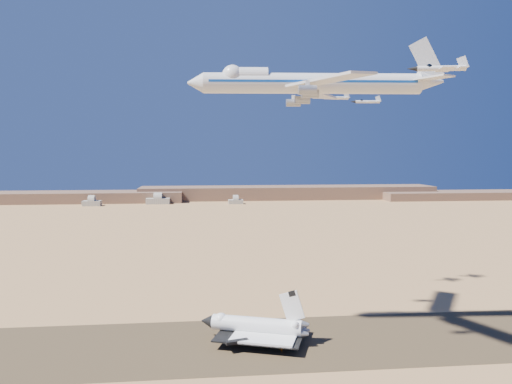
{
  "coord_description": "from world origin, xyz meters",
  "views": [
    {
      "loc": [
        -2.52,
        -166.64,
        65.52
      ],
      "look_at": [
        16.26,
        8.0,
        51.83
      ],
      "focal_mm": 35.0,
      "sensor_mm": 36.0,
      "label": 1
    }
  ],
  "objects": [
    {
      "name": "shuttle",
      "position": [
        15.48,
        1.77,
        5.13
      ],
      "size": [
        39.2,
        31.78,
        19.08
      ],
      "rotation": [
        0.0,
        0.0,
        -0.34
      ],
      "color": "white",
      "rests_on": "runway"
    },
    {
      "name": "ridgeline",
      "position": [
        65.32,
        527.31,
        7.63
      ],
      "size": [
        960.0,
        90.0,
        18.0
      ],
      "color": "brown",
      "rests_on": "ground"
    },
    {
      "name": "chase_jet_e",
      "position": [
        74.71,
        63.28,
        89.72
      ],
      "size": [
        14.63,
        7.9,
        3.64
      ],
      "rotation": [
        0.0,
        0.0,
        -0.07
      ],
      "color": "silver"
    },
    {
      "name": "hangars",
      "position": [
        -64.0,
        478.43,
        4.83
      ],
      "size": [
        200.5,
        29.5,
        30.0
      ],
      "color": "#AAA796",
      "rests_on": "ground"
    },
    {
      "name": "ground",
      "position": [
        0.0,
        0.0,
        0.0
      ],
      "size": [
        1200.0,
        1200.0,
        0.0
      ],
      "primitive_type": "plane",
      "color": "tan",
      "rests_on": "ground"
    },
    {
      "name": "crew_c",
      "position": [
        22.6,
        -6.24,
        0.92
      ],
      "size": [
        1.02,
        1.11,
        1.71
      ],
      "primitive_type": "imported",
      "rotation": [
        0.0,
        0.0,
        2.22
      ],
      "color": "orange",
      "rests_on": "runway"
    },
    {
      "name": "chase_jet_a",
      "position": [
        60.15,
        -38.8,
        87.95
      ],
      "size": [
        15.72,
        8.9,
        3.96
      ],
      "rotation": [
        0.0,
        0.0,
        -0.2
      ],
      "color": "silver"
    },
    {
      "name": "crew_b",
      "position": [
        23.02,
        -8.62,
        0.93
      ],
      "size": [
        0.95,
        0.93,
        1.74
      ],
      "primitive_type": "imported",
      "rotation": [
        0.0,
        0.0,
        2.39
      ],
      "color": "orange",
      "rests_on": "runway"
    },
    {
      "name": "carrier_747",
      "position": [
        32.74,
        4.17,
        89.51
      ],
      "size": [
        88.83,
        68.7,
        22.13
      ],
      "rotation": [
        0.0,
        0.0,
        -0.07
      ],
      "color": "silver"
    },
    {
      "name": "runway",
      "position": [
        0.0,
        0.0,
        0.03
      ],
      "size": [
        600.0,
        50.0,
        0.06
      ],
      "primitive_type": "cube",
      "color": "brown",
      "rests_on": "ground"
    },
    {
      "name": "crew_a",
      "position": [
        19.58,
        -3.77,
        0.96
      ],
      "size": [
        0.51,
        0.71,
        1.81
      ],
      "primitive_type": "imported",
      "rotation": [
        0.0,
        0.0,
        1.7
      ],
      "color": "orange",
      "rests_on": "runway"
    },
    {
      "name": "chase_jet_d",
      "position": [
        57.72,
        56.93,
        90.64
      ],
      "size": [
        14.84,
        8.03,
        3.7
      ],
      "rotation": [
        0.0,
        0.0,
        0.08
      ],
      "color": "silver"
    }
  ]
}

